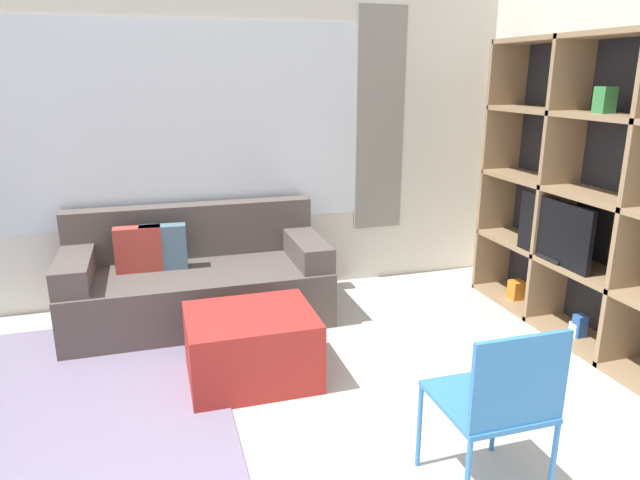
% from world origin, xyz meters
% --- Properties ---
extents(wall_back, '(6.85, 0.11, 2.70)m').
position_xyz_m(wall_back, '(0.00, 3.24, 1.36)').
color(wall_back, silver).
rests_on(wall_back, ground_plane).
extents(wall_right, '(0.07, 4.41, 2.70)m').
position_xyz_m(wall_right, '(2.86, 1.60, 1.35)').
color(wall_right, silver).
rests_on(wall_right, ground_plane).
extents(area_rug, '(2.08, 2.37, 0.01)m').
position_xyz_m(area_rug, '(-0.93, 1.62, 0.01)').
color(area_rug, slate).
rests_on(area_rug, ground_plane).
extents(shelving_unit, '(0.37, 2.30, 2.11)m').
position_xyz_m(shelving_unit, '(2.68, 1.57, 1.04)').
color(shelving_unit, '#232328').
rests_on(shelving_unit, ground_plane).
extents(couch_main, '(1.95, 0.90, 0.84)m').
position_xyz_m(couch_main, '(0.05, 2.76, 0.31)').
color(couch_main, '#564C47').
rests_on(couch_main, ground_plane).
extents(ottoman, '(0.78, 0.65, 0.44)m').
position_xyz_m(ottoman, '(0.29, 1.70, 0.22)').
color(ottoman, '#A82823').
rests_on(ottoman, ground_plane).
extents(folding_chair, '(0.44, 0.46, 0.86)m').
position_xyz_m(folding_chair, '(1.12, 0.33, 0.52)').
color(folding_chair, '#3375B7').
rests_on(folding_chair, ground_plane).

